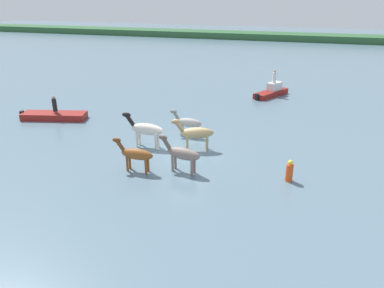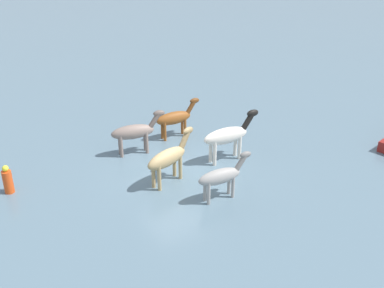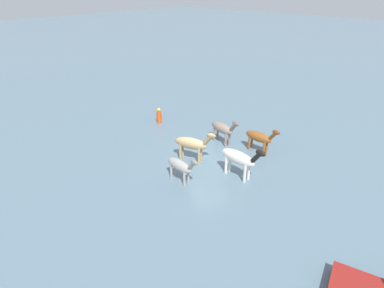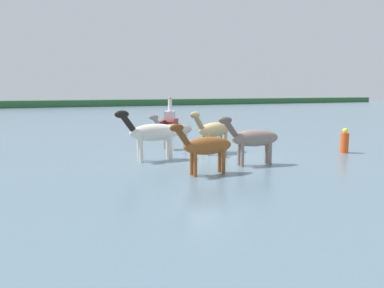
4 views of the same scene
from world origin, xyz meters
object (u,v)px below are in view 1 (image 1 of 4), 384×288
Objects in this scene: horse_pinto_flank at (188,123)px; person_boatman_standing at (54,104)px; boat_launch_far at (54,117)px; person_spotter_bow at (274,77)px; horse_chestnut_trailing at (196,133)px; boat_tender_starboard at (271,92)px; horse_mid_herd at (136,154)px; buoy_channel_marker at (289,172)px; horse_dun_straggler at (146,129)px; horse_dark_mare at (182,154)px.

person_boatman_standing is at bearing 0.34° from horse_pinto_flank.
boat_launch_far is 0.98m from person_boatman_standing.
horse_pinto_flank is at bearing -2.64° from person_boatman_standing.
person_boatman_standing is 1.00× the size of person_spotter_bow.
horse_chestnut_trailing reaches higher than boat_tender_starboard.
horse_pinto_flank is 10.37m from person_boatman_standing.
horse_mid_herd is at bearing -107.95° from person_spotter_bow.
person_spotter_bow reaches higher than horse_pinto_flank.
buoy_channel_marker is at bearing -170.43° from horse_mid_herd.
horse_mid_herd is at bearing 81.52° from horse_pinto_flank.
horse_chestnut_trailing is 3.03m from horse_dun_straggler.
horse_dark_mare is 0.62× the size of boat_tender_starboard.
horse_dun_straggler reaches higher than boat_tender_starboard.
boat_tender_starboard is (4.32, 11.59, -0.63)m from horse_pinto_flank.
horse_chestnut_trailing reaches higher than buoy_channel_marker.
horse_mid_herd is (-2.21, -3.54, -0.10)m from horse_chestnut_trailing.
person_boatman_standing is 17.65m from buoy_channel_marker.
person_spotter_bow reaches higher than horse_dun_straggler.
horse_mid_herd reaches higher than horse_pinto_flank.
horse_mid_herd is 0.57× the size of boat_tender_starboard.
boat_launch_far is (-10.52, 0.42, -0.76)m from horse_pinto_flank.
person_spotter_bow is at bearing -112.62° from horse_dun_straggler.
person_spotter_bow is (4.44, 11.65, 0.78)m from horse_pinto_flank.
person_spotter_bow is (3.25, 16.58, 0.68)m from horse_dark_mare.
horse_dun_straggler is at bearing -18.82° from person_boatman_standing.
boat_tender_starboard is at bearing -153.71° from person_spotter_bow.
buoy_channel_marker is (5.41, 0.57, -0.52)m from horse_dark_mare.
horse_mid_herd is 7.83m from buoy_channel_marker.
person_spotter_bow is (14.80, 11.17, 0.58)m from person_boatman_standing.
horse_dun_straggler is 0.54× the size of boat_launch_far.
buoy_channel_marker is (17.12, -4.79, 0.34)m from boat_launch_far.
horse_chestnut_trailing is 11.72m from person_boatman_standing.
person_spotter_bow is (0.12, 0.06, 1.41)m from boat_tender_starboard.
boat_tender_starboard is 3.29× the size of person_boatman_standing.
buoy_channel_marker is (6.61, -4.37, -0.42)m from horse_pinto_flank.
person_spotter_bow is at bearing -122.65° from horse_chestnut_trailing.
horse_dun_straggler is 3.08m from horse_pinto_flank.
boat_launch_far is at bearing -159.60° from person_boatman_standing.
horse_pinto_flank is at bearing -100.59° from horse_mid_herd.
horse_chestnut_trailing is 0.63× the size of boat_tender_starboard.
person_boatman_standing is (-8.44, 2.88, 0.00)m from horse_dun_straggler.
person_spotter_bow reaches higher than horse_dark_mare.
horse_dark_mare is 1.08× the size of horse_mid_herd.
horse_dun_straggler is 8.77m from buoy_channel_marker.
horse_dark_mare reaches higher than horse_pinto_flank.
horse_dark_mare is 16.83m from boat_tender_starboard.
horse_pinto_flank is (1.13, 5.55, -0.04)m from horse_mid_herd.
buoy_channel_marker is (2.16, -16.01, -1.21)m from person_spotter_bow.
horse_dark_mare is at bearing 73.18° from horse_chestnut_trailing.
boat_launch_far is at bearing 157.14° from boat_tender_starboard.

